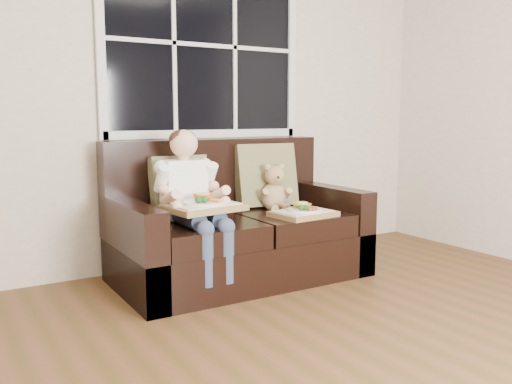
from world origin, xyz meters
TOP-DOWN VIEW (x-y plane):
  - window_back at (0.18, 2.48)m, footprint 1.62×0.04m
  - loveseat at (0.18, 2.02)m, footprint 1.70×0.92m
  - pillow_left at (-0.17, 2.17)m, footprint 0.41×0.18m
  - pillow_right at (0.53, 2.17)m, footprint 0.49×0.26m
  - child at (-0.21, 1.90)m, footprint 0.40×0.60m
  - teddy_bear at (0.52, 2.03)m, footprint 0.23×0.28m
  - tray_left at (-0.19, 1.75)m, footprint 0.49×0.40m
  - tray_right at (0.52, 1.68)m, footprint 0.44×0.35m

SIDE VIEW (x-z plane):
  - loveseat at x=0.18m, z-range -0.17..0.79m
  - tray_right at x=0.52m, z-range 0.43..0.52m
  - tray_left at x=-0.19m, z-range 0.53..0.63m
  - teddy_bear at x=0.52m, z-range 0.41..0.76m
  - pillow_left at x=-0.17m, z-range 0.44..0.86m
  - child at x=-0.21m, z-range 0.20..1.11m
  - pillow_right at x=0.53m, z-range 0.44..0.92m
  - window_back at x=0.18m, z-range 0.96..2.33m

